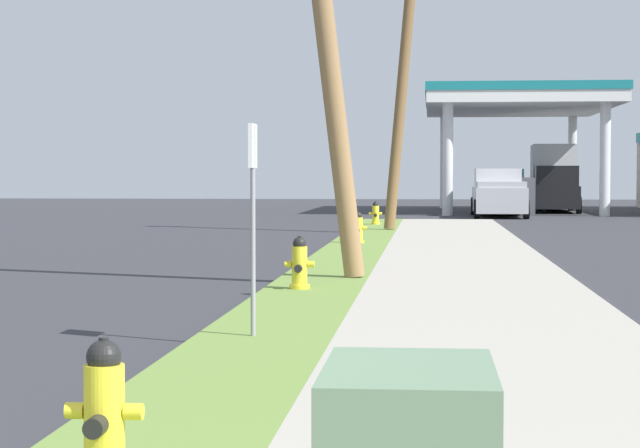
{
  "coord_description": "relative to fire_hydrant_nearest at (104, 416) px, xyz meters",
  "views": [
    {
      "loc": [
        2.35,
        -3.17,
        1.74
      ],
      "look_at": [
        0.7,
        14.8,
        0.98
      ],
      "focal_mm": 67.02,
      "sensor_mm": 36.0,
      "label": 1
    }
  ],
  "objects": [
    {
      "name": "car_tan_by_far_pump",
      "position": [
        6.72,
        56.61,
        0.28
      ],
      "size": [
        1.98,
        4.52,
        1.57
      ],
      "color": "tan",
      "rests_on": "ground"
    },
    {
      "name": "fire_hydrant_nearest",
      "position": [
        0.0,
        0.0,
        0.0
      ],
      "size": [
        0.42,
        0.38,
        0.74
      ],
      "color": "yellow",
      "rests_on": "grass_verge"
    },
    {
      "name": "street_sign_post",
      "position": [
        -0.02,
        5.57,
        1.19
      ],
      "size": [
        0.05,
        0.36,
        2.12
      ],
      "color": "gray",
      "rests_on": "grass_verge"
    },
    {
      "name": "truck_teal_at_forecourt",
      "position": [
        4.87,
        46.12,
        0.47
      ],
      "size": [
        2.56,
        5.55,
        1.97
      ],
      "color": "#197075",
      "rests_on": "ground"
    },
    {
      "name": "fire_hydrant_third",
      "position": [
        0.06,
        21.84,
        0.0
      ],
      "size": [
        0.42,
        0.37,
        0.74
      ],
      "color": "yellow",
      "rests_on": "grass_verge"
    },
    {
      "name": "fire_hydrant_second",
      "position": [
        -0.09,
        10.49,
        0.0
      ],
      "size": [
        0.42,
        0.38,
        0.74
      ],
      "color": "yellow",
      "rests_on": "grass_verge"
    },
    {
      "name": "truck_silver_at_far_bay",
      "position": [
        4.54,
        42.74,
        0.47
      ],
      "size": [
        2.15,
        5.41,
        1.97
      ],
      "color": "#BCBCC1",
      "rests_on": "ground"
    },
    {
      "name": "truck_black_on_apron",
      "position": [
        7.45,
        49.65,
        1.04
      ],
      "size": [
        2.42,
        6.49,
        3.11
      ],
      "color": "black",
      "rests_on": "ground"
    },
    {
      "name": "fire_hydrant_fourth",
      "position": [
        0.01,
        32.24,
        0.0
      ],
      "size": [
        0.42,
        0.38,
        0.74
      ],
      "color": "yellow",
      "rests_on": "grass_verge"
    },
    {
      "name": "car_white_by_near_pump",
      "position": [
        7.51,
        53.11,
        0.28
      ],
      "size": [
        2.13,
        4.58,
        1.57
      ],
      "color": "white",
      "rests_on": "ground"
    },
    {
      "name": "utility_pole_background",
      "position": [
        0.95,
        28.83,
        4.13
      ],
      "size": [
        1.63,
        0.78,
        8.74
      ],
      "color": "brown",
      "rests_on": "grass_verge"
    }
  ]
}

